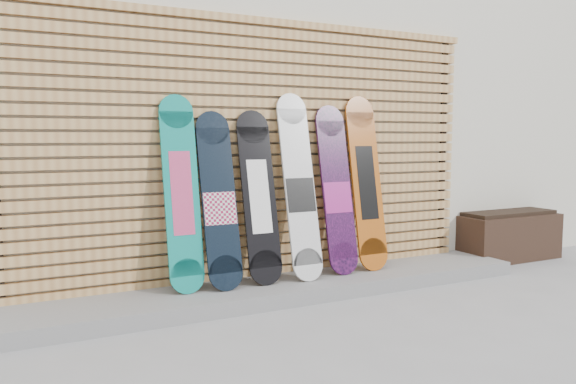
% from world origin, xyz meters
% --- Properties ---
extents(ground, '(80.00, 80.00, 0.00)m').
position_xyz_m(ground, '(0.00, 0.00, 0.00)').
color(ground, gray).
rests_on(ground, ground).
extents(building, '(12.00, 5.00, 3.60)m').
position_xyz_m(building, '(0.50, 3.50, 1.80)').
color(building, beige).
rests_on(building, ground).
extents(concrete_step, '(4.60, 0.70, 0.12)m').
position_xyz_m(concrete_step, '(-0.15, 0.68, 0.06)').
color(concrete_step, slate).
rests_on(concrete_step, ground).
extents(slat_wall, '(4.26, 0.08, 2.29)m').
position_xyz_m(slat_wall, '(-0.15, 0.97, 1.21)').
color(slat_wall, '#B7854C').
rests_on(slat_wall, ground).
extents(planter_box, '(1.16, 0.48, 0.52)m').
position_xyz_m(planter_box, '(2.67, 0.85, 0.26)').
color(planter_box, black).
rests_on(planter_box, ground).
extents(snowboard_0, '(0.27, 0.30, 1.52)m').
position_xyz_m(snowboard_0, '(-0.90, 0.80, 0.88)').
color(snowboard_0, '#0D8479').
rests_on(snowboard_0, concrete_step).
extents(snowboard_1, '(0.28, 0.36, 1.40)m').
position_xyz_m(snowboard_1, '(-0.61, 0.76, 0.81)').
color(snowboard_1, black).
rests_on(snowboard_1, concrete_step).
extents(snowboard_2, '(0.29, 0.34, 1.41)m').
position_xyz_m(snowboard_2, '(-0.27, 0.77, 0.82)').
color(snowboard_2, black).
rests_on(snowboard_2, concrete_step).
extents(snowboard_3, '(0.27, 0.39, 1.56)m').
position_xyz_m(snowboard_3, '(0.10, 0.75, 0.89)').
color(snowboard_3, silver).
rests_on(snowboard_3, concrete_step).
extents(snowboard_4, '(0.28, 0.34, 1.47)m').
position_xyz_m(snowboard_4, '(0.48, 0.78, 0.84)').
color(snowboard_4, black).
rests_on(snowboard_4, concrete_step).
extents(snowboard_5, '(0.30, 0.33, 1.56)m').
position_xyz_m(snowboard_5, '(0.80, 0.78, 0.90)').
color(snowboard_5, '#AD5112').
rests_on(snowboard_5, concrete_step).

